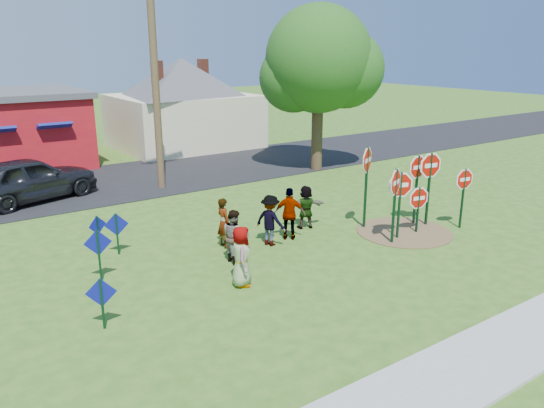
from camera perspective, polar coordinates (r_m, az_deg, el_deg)
The scene contains 25 objects.
ground at distance 16.44m, azimuth 0.82°, elevation -5.11°, with size 120.00×120.00×0.00m, color #305B1A.
sidewalk at distance 11.96m, azimuth 22.11°, elevation -15.12°, with size 22.00×1.80×0.08m, color #9E9E99.
road at distance 26.22m, azimuth -13.98°, elevation 2.75°, with size 120.00×7.50×0.04m, color black.
dirt_patch at distance 18.62m, azimuth 14.01°, elevation -2.92°, with size 3.20×3.20×0.03m, color brown.
cream_house at distance 33.79m, azimuth -9.58°, elevation 11.04°, with size 9.40×9.40×6.50m.
stop_sign_a at distance 17.51m, azimuth 13.63°, elevation 1.41°, with size 1.04×0.48×2.39m.
stop_sign_b at distance 18.22m, azimuth 10.17°, elevation 3.92°, with size 1.08×0.56×3.00m.
stop_sign_c at distance 19.06m, azimuth 16.63°, elevation 3.27°, with size 1.17×0.25×2.75m.
stop_sign_d at distance 19.12m, azimuth 15.37°, elevation 3.29°, with size 1.12×0.08×2.62m.
stop_sign_e at distance 18.37m, azimuth 15.49°, elevation 0.33°, with size 1.00×0.23×1.73m.
stop_sign_f at distance 19.21m, azimuth 19.96°, elevation 2.06°, with size 0.97×0.20×2.23m.
stop_sign_g at distance 17.00m, azimuth 13.12°, elevation 1.56°, with size 1.08×0.46×2.60m.
blue_diamond_a at distance 12.47m, azimuth -17.85°, elevation -9.61°, with size 0.65×0.26×1.22m.
blue_diamond_b at distance 14.84m, azimuth -18.16°, elevation -4.67°, with size 0.71×0.18×1.46m.
blue_diamond_c at distance 16.61m, azimuth -16.36°, elevation -2.62°, with size 0.70×0.19×1.31m.
blue_diamond_d at distance 17.14m, azimuth -18.23°, elevation -2.59°, with size 0.59×0.19×1.13m.
person_a at distance 13.92m, azimuth -3.32°, elevation -5.64°, with size 0.80×0.52×1.64m, color #3E4C91.
person_b at distance 16.61m, azimuth -5.22°, elevation -2.01°, with size 0.58×0.38×1.59m, color #2B7464.
person_c at distance 15.47m, azimuth -4.10°, elevation -3.44°, with size 0.77×0.60×1.58m, color brown.
person_d at distance 16.69m, azimuth -0.18°, elevation -1.77°, with size 1.06×0.61×1.64m, color #2D2E31.
person_e at distance 17.18m, azimuth 1.93°, elevation -1.07°, with size 1.02×0.42×1.74m, color #492852.
person_f at distance 18.31m, azimuth 3.64°, elevation -0.31°, with size 1.42×0.45×1.53m, color #1B5529.
suv at distance 23.48m, azimuth -24.71°, elevation 2.46°, with size 2.16×5.36×1.83m, color #2B2B2F.
utility_pole at distance 23.42m, azimuth -12.56°, elevation 14.61°, with size 2.52×0.34×10.29m.
leafy_tree at distance 26.69m, azimuth 5.27°, elevation 14.68°, with size 5.69×5.19×8.09m.
Camera 1 is at (-8.90, -12.40, 6.09)m, focal length 35.00 mm.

